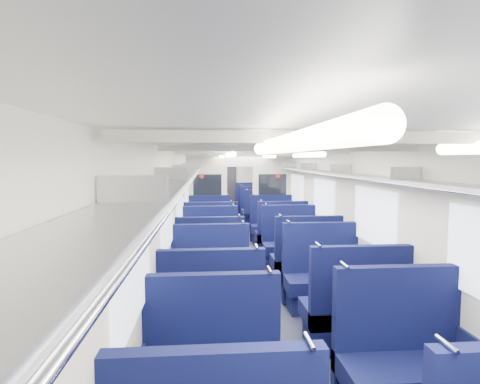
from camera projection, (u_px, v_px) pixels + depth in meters
name	position (u px, v px, depth m)	size (l,w,h in m)	color
floor	(250.00, 264.00, 8.14)	(2.80, 18.00, 0.01)	black
ceiling	(250.00, 152.00, 7.94)	(2.80, 18.00, 0.01)	silver
wall_left	(182.00, 209.00, 7.93)	(0.02, 18.00, 2.35)	beige
dado_left	(183.00, 249.00, 8.00)	(0.03, 17.90, 0.70)	#0F1335
wall_right	(316.00, 208.00, 8.16)	(0.02, 18.00, 2.35)	beige
dado_right	(315.00, 247.00, 8.22)	(0.03, 17.90, 0.70)	#0F1335
wall_far	(228.00, 183.00, 16.98)	(2.80, 0.02, 2.35)	beige
luggage_rack_left	(190.00, 170.00, 7.88)	(0.36, 17.40, 0.18)	#B2B5BA
luggage_rack_right	(308.00, 170.00, 8.07)	(0.36, 17.40, 0.18)	#B2B5BA
windows	(252.00, 199.00, 7.57)	(2.78, 15.60, 0.75)	white
ceiling_fittings	(251.00, 155.00, 7.69)	(2.70, 16.06, 0.11)	beige
end_door	(228.00, 187.00, 16.94)	(0.75, 0.06, 2.00)	black
bulkhead	(240.00, 195.00, 10.48)	(2.80, 0.10, 2.35)	beige
seat_6	(212.00, 383.00, 3.14)	(1.15, 0.64, 1.28)	#0D123F
seat_7	(404.00, 368.00, 3.37)	(1.15, 0.64, 1.28)	#0D123F
seat_8	(211.00, 321.00, 4.34)	(1.15, 0.64, 1.28)	#0D123F
seat_9	(354.00, 315.00, 4.50)	(1.15, 0.64, 1.28)	#0D123F
seat_10	(210.00, 284.00, 5.61)	(1.15, 0.64, 1.28)	#0D123F
seat_11	(323.00, 281.00, 5.76)	(1.15, 0.64, 1.28)	#0D123F
seat_12	(210.00, 265.00, 6.63)	(1.15, 0.64, 1.28)	#0D123F
seat_13	(306.00, 264.00, 6.73)	(1.15, 0.64, 1.28)	#0D123F
seat_14	(210.00, 249.00, 7.81)	(1.15, 0.64, 1.28)	#0D123F
seat_15	(291.00, 247.00, 7.99)	(1.15, 0.64, 1.28)	#0D123F
seat_16	(210.00, 238.00, 8.85)	(1.15, 0.64, 1.28)	#0D123F
seat_17	(281.00, 237.00, 9.01)	(1.15, 0.64, 1.28)	#0D123F
seat_18	(209.00, 228.00, 10.14)	(1.15, 0.64, 1.28)	#0D123F
seat_19	(272.00, 228.00, 10.24)	(1.15, 0.64, 1.28)	#0D123F
seat_20	(209.00, 217.00, 12.12)	(1.15, 0.64, 1.28)	#0D123F
seat_21	(262.00, 216.00, 12.30)	(1.15, 0.64, 1.28)	#0D123F
seat_22	(209.00, 212.00, 13.31)	(1.15, 0.64, 1.28)	#0D123F
seat_23	(257.00, 212.00, 13.37)	(1.15, 0.64, 1.28)	#0D123F
seat_24	(209.00, 208.00, 14.40)	(1.15, 0.64, 1.28)	#0D123F
seat_25	(253.00, 207.00, 14.64)	(1.15, 0.64, 1.28)	#0D123F
seat_26	(209.00, 204.00, 15.57)	(1.15, 0.64, 1.28)	#0D123F
seat_27	(250.00, 204.00, 15.70)	(1.15, 0.64, 1.28)	#0D123F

